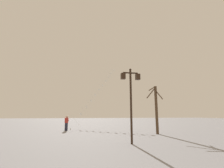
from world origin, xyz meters
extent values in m
plane|color=gray|center=(0.00, 20.00, 0.00)|extent=(160.00, 160.00, 0.00)
cylinder|color=black|center=(2.57, 9.81, 2.38)|extent=(0.14, 0.14, 4.76)
sphere|color=black|center=(2.57, 9.81, 4.84)|extent=(0.16, 0.16, 0.16)
cube|color=black|center=(2.57, 9.81, 4.61)|extent=(1.04, 0.08, 0.08)
cube|color=black|center=(2.05, 9.81, 4.36)|extent=(0.28, 0.28, 0.40)
cube|color=beige|center=(2.05, 9.81, 4.36)|extent=(0.19, 0.19, 0.30)
cube|color=black|center=(3.09, 9.81, 4.36)|extent=(0.28, 0.28, 0.40)
cube|color=beige|center=(3.09, 9.81, 4.36)|extent=(0.19, 0.19, 0.30)
cylinder|color=brown|center=(-1.59, 20.85, 0.09)|extent=(0.06, 0.06, 0.18)
cylinder|color=silver|center=(-0.95, 21.76, 1.05)|extent=(1.29, 1.85, 1.76)
cylinder|color=silver|center=(0.05, 23.21, 2.44)|extent=(0.76, 1.09, 1.04)
cylinder|color=silver|center=(0.79, 24.27, 3.46)|extent=(0.76, 1.09, 1.04)
cylinder|color=silver|center=(1.53, 25.34, 4.48)|extent=(0.76, 1.09, 1.04)
cylinder|color=silver|center=(2.28, 26.40, 5.50)|extent=(0.76, 1.09, 1.04)
cylinder|color=silver|center=(3.02, 27.47, 6.52)|extent=(0.76, 1.09, 1.04)
cylinder|color=silver|center=(3.76, 28.54, 7.55)|extent=(0.76, 1.09, 1.04)
cylinder|color=silver|center=(4.50, 29.60, 8.57)|extent=(0.76, 1.09, 1.04)
cylinder|color=silver|center=(5.24, 30.67, 9.59)|extent=(0.76, 1.09, 1.04)
cylinder|color=silver|center=(5.98, 31.73, 10.61)|extent=(0.76, 1.09, 1.04)
cube|color=white|center=(-0.32, 22.67, 1.93)|extent=(0.43, 0.21, 0.47)
cylinder|color=white|center=(-0.32, 22.67, 1.63)|extent=(0.02, 0.03, 0.24)
cube|color=white|center=(0.42, 23.74, 2.95)|extent=(0.35, 0.33, 0.47)
cylinder|color=white|center=(0.42, 23.74, 2.64)|extent=(0.03, 0.03, 0.27)
cube|color=white|center=(1.16, 24.81, 3.97)|extent=(0.35, 0.32, 0.47)
cylinder|color=white|center=(1.16, 24.81, 3.65)|extent=(0.05, 0.05, 0.29)
cube|color=white|center=(1.91, 25.87, 4.99)|extent=(0.39, 0.28, 0.47)
cylinder|color=white|center=(1.91, 25.87, 4.70)|extent=(0.04, 0.04, 0.23)
cube|color=white|center=(2.65, 26.94, 6.01)|extent=(0.35, 0.32, 0.47)
cylinder|color=white|center=(2.65, 26.94, 5.72)|extent=(0.04, 0.04, 0.23)
cube|color=white|center=(3.39, 28.00, 7.03)|extent=(0.37, 0.31, 0.47)
cylinder|color=white|center=(3.39, 28.00, 6.71)|extent=(0.04, 0.05, 0.28)
cube|color=white|center=(4.13, 29.07, 8.06)|extent=(0.42, 0.22, 0.47)
cylinder|color=white|center=(4.13, 29.07, 7.75)|extent=(0.03, 0.04, 0.25)
cube|color=white|center=(4.87, 30.13, 9.08)|extent=(0.35, 0.32, 0.47)
cylinder|color=white|center=(4.87, 30.13, 8.75)|extent=(0.04, 0.04, 0.30)
cube|color=white|center=(5.61, 31.20, 10.10)|extent=(0.39, 0.28, 0.47)
cylinder|color=white|center=(5.61, 31.20, 9.76)|extent=(0.03, 0.04, 0.33)
cube|color=white|center=(6.35, 32.27, 11.12)|extent=(0.44, 0.18, 0.47)
cylinder|color=white|center=(6.35, 32.27, 10.82)|extent=(0.03, 0.05, 0.24)
cube|color=#1E1E2D|center=(-2.04, 19.86, 0.45)|extent=(0.33, 0.36, 0.90)
cube|color=#B22D26|center=(-2.04, 19.86, 1.18)|extent=(0.41, 0.45, 0.60)
sphere|color=tan|center=(-2.04, 19.86, 1.60)|extent=(0.22, 0.22, 0.22)
cylinder|color=#B22D26|center=(-1.92, 20.05, 1.35)|extent=(0.29, 0.37, 0.50)
cylinder|color=#4C3826|center=(6.76, 14.57, 2.32)|extent=(0.27, 0.27, 4.65)
cylinder|color=#4C3826|center=(6.29, 14.28, 4.37)|extent=(1.03, 0.67, 0.58)
cylinder|color=#4C3826|center=(6.22, 14.41, 3.97)|extent=(1.18, 0.43, 1.17)
cylinder|color=#4C3826|center=(6.94, 14.22, 3.76)|extent=(0.46, 0.80, 1.00)
camera|label=1|loc=(-0.89, -0.57, 1.80)|focal=26.45mm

